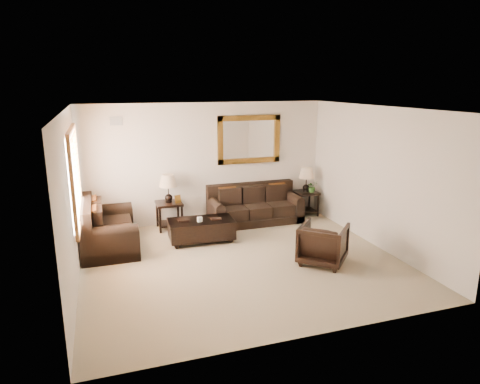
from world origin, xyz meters
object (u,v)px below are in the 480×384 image
object	(u,v)px
loveseat	(105,231)
end_table_right	(306,184)
end_table_left	(169,194)
armchair	(323,242)
sofa	(254,208)
coffee_table	(201,228)

from	to	relation	value
loveseat	end_table_right	size ratio (longest dim) A/B	1.48
end_table_left	end_table_right	xyz separation A→B (m)	(3.30, 0.01, -0.03)
armchair	end_table_right	bearing A→B (deg)	-67.49
sofa	loveseat	xyz separation A→B (m)	(-3.29, -0.68, 0.04)
sofa	loveseat	size ratio (longest dim) A/B	1.22
sofa	end_table_right	bearing A→B (deg)	4.62
end_table_right	coffee_table	distance (m)	3.02
coffee_table	armchair	xyz separation A→B (m)	(1.79, -1.74, 0.12)
end_table_right	coffee_table	size ratio (longest dim) A/B	0.87
loveseat	end_table_left	distance (m)	1.62
end_table_right	armchair	xyz separation A→B (m)	(-1.02, -2.71, -0.36)
sofa	coffee_table	size ratio (longest dim) A/B	1.56
loveseat	coffee_table	xyz separation A→B (m)	(1.84, -0.18, -0.08)
loveseat	end_table_left	bearing A→B (deg)	-60.07
sofa	end_table_right	distance (m)	1.43
sofa	armchair	xyz separation A→B (m)	(0.33, -2.60, 0.09)
end_table_right	coffee_table	xyz separation A→B (m)	(-2.81, -0.98, -0.48)
sofa	end_table_right	xyz separation A→B (m)	(1.36, 0.11, 0.45)
loveseat	sofa	bearing A→B (deg)	-78.30
end_table_right	loveseat	bearing A→B (deg)	-170.34
end_table_right	coffee_table	bearing A→B (deg)	-160.89
coffee_table	armchair	bearing A→B (deg)	-41.50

